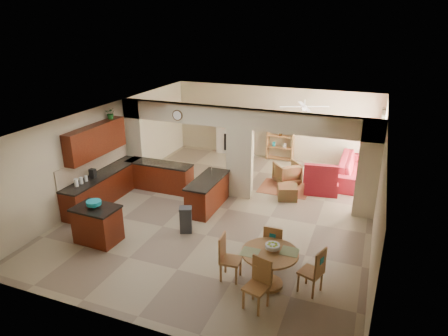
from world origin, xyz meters
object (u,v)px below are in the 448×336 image
at_px(armchair, 287,173).
at_px(dining_table, 269,263).
at_px(kitchen_island, 98,224).
at_px(sofa, 356,170).

bearing_deg(armchair, dining_table, 59.47).
relative_size(dining_table, armchair, 1.50).
distance_m(kitchen_island, dining_table, 4.44).
height_order(sofa, armchair, sofa).
relative_size(sofa, armchair, 3.51).
bearing_deg(armchair, sofa, 166.41).
relative_size(dining_table, sofa, 0.43).
xyz_separation_m(kitchen_island, dining_table, (4.44, -0.16, 0.06)).
bearing_deg(sofa, dining_table, 169.25).
distance_m(kitchen_island, armchair, 6.47).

